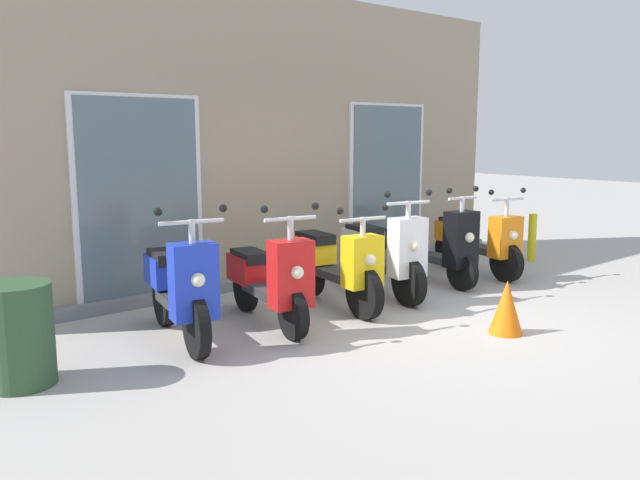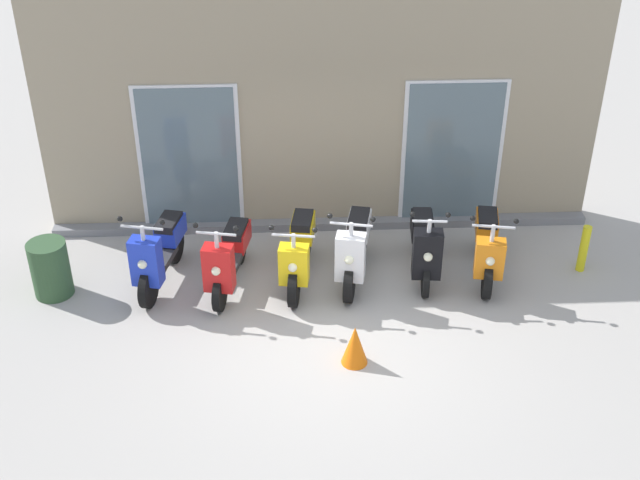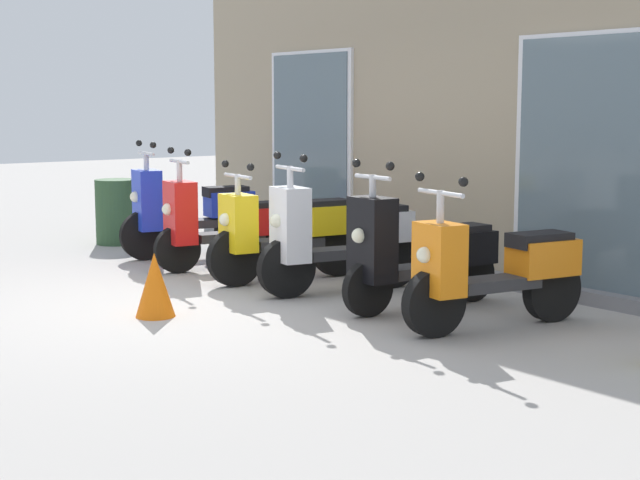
# 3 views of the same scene
# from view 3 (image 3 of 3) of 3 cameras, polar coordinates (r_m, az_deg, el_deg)

# --- Properties ---
(ground_plane) EXTENTS (40.00, 40.00, 0.00)m
(ground_plane) POSITION_cam_3_polar(r_m,az_deg,el_deg) (8.32, -7.27, -3.75)
(ground_plane) COLOR #A8A39E
(storefront_facade) EXTENTS (8.06, 0.50, 3.63)m
(storefront_facade) POSITION_cam_3_polar(r_m,az_deg,el_deg) (9.93, 7.03, 8.33)
(storefront_facade) COLOR gray
(storefront_facade) RESTS_ON ground_plane
(scooter_blue) EXTENTS (0.71, 1.61, 1.30)m
(scooter_blue) POSITION_cam_3_polar(r_m,az_deg,el_deg) (10.78, -7.77, 1.69)
(scooter_blue) COLOR black
(scooter_blue) RESTS_ON ground_plane
(scooter_red) EXTENTS (0.67, 1.60, 1.26)m
(scooter_red) POSITION_cam_3_polar(r_m,az_deg,el_deg) (9.96, -5.56, 0.96)
(scooter_red) COLOR black
(scooter_red) RESTS_ON ground_plane
(scooter_yellow) EXTENTS (0.64, 1.65, 1.16)m
(scooter_yellow) POSITION_cam_3_polar(r_m,az_deg,el_deg) (9.23, -1.99, 0.46)
(scooter_yellow) COLOR black
(scooter_yellow) RESTS_ON ground_plane
(scooter_white) EXTENTS (0.70, 1.58, 1.27)m
(scooter_white) POSITION_cam_3_polar(r_m,az_deg,el_deg) (8.64, 1.01, 0.11)
(scooter_white) COLOR black
(scooter_white) RESTS_ON ground_plane
(scooter_black) EXTENTS (0.52, 1.56, 1.25)m
(scooter_black) POSITION_cam_3_polar(r_m,az_deg,el_deg) (7.98, 5.80, -0.67)
(scooter_black) COLOR black
(scooter_black) RESTS_ON ground_plane
(scooter_orange) EXTENTS (0.68, 1.60, 1.19)m
(scooter_orange) POSITION_cam_3_polar(r_m,az_deg,el_deg) (7.37, 10.30, -1.75)
(scooter_orange) COLOR black
(scooter_orange) RESTS_ON ground_plane
(traffic_cone) EXTENTS (0.32, 0.32, 0.52)m
(traffic_cone) POSITION_cam_3_polar(r_m,az_deg,el_deg) (7.82, -9.74, -2.62)
(traffic_cone) COLOR orange
(traffic_cone) RESTS_ON ground_plane
(trash_bin) EXTENTS (0.51, 0.51, 0.78)m
(trash_bin) POSITION_cam_3_polar(r_m,az_deg,el_deg) (11.97, -11.92, 1.65)
(trash_bin) COLOR #2D4C2D
(trash_bin) RESTS_ON ground_plane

